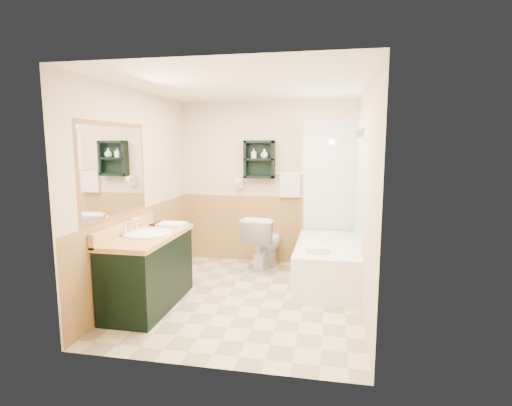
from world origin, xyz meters
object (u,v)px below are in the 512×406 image
at_px(bathtub, 328,264).
at_px(soap_bottle_b, 264,155).
at_px(soap_bottle_a, 254,156).
at_px(hair_dryer, 240,183).
at_px(vanity, 149,270).
at_px(wall_shelf, 259,159).
at_px(vanity_book, 153,216).
at_px(toilet, 264,242).

bearing_deg(bathtub, soap_bottle_b, 141.70).
xyz_separation_m(bathtub, soap_bottle_a, (-1.10, 0.75, 1.33)).
xyz_separation_m(hair_dryer, soap_bottle_a, (0.22, -0.03, 0.40)).
relative_size(vanity, soap_bottle_b, 9.39).
bearing_deg(soap_bottle_b, wall_shelf, 176.23).
bearing_deg(vanity_book, vanity, -64.99).
height_order(hair_dryer, soap_bottle_b, soap_bottle_b).
bearing_deg(vanity, hair_dryer, 72.23).
relative_size(hair_dryer, vanity_book, 1.22).
distance_m(toilet, soap_bottle_b, 1.27).
height_order(vanity_book, soap_bottle_b, soap_bottle_b).
distance_m(wall_shelf, vanity_book, 1.81).
bearing_deg(soap_bottle_b, vanity, -117.99).
distance_m(bathtub, toilet, 1.02).
distance_m(hair_dryer, soap_bottle_a, 0.46).
bearing_deg(bathtub, wall_shelf, 143.64).
xyz_separation_m(wall_shelf, soap_bottle_b, (0.08, -0.01, 0.07)).
xyz_separation_m(wall_shelf, bathtub, (1.03, -0.75, -1.29)).
relative_size(vanity, bathtub, 0.85).
distance_m(vanity, soap_bottle_a, 2.33).
xyz_separation_m(hair_dryer, toilet, (0.42, -0.32, -0.82)).
distance_m(toilet, vanity_book, 1.65).
bearing_deg(toilet, hair_dryer, -28.01).
relative_size(hair_dryer, soap_bottle_b, 1.77).
xyz_separation_m(vanity, soap_bottle_b, (0.97, 1.83, 1.21)).
xyz_separation_m(wall_shelf, toilet, (0.12, -0.29, -1.17)).
height_order(wall_shelf, vanity, wall_shelf).
bearing_deg(toilet, wall_shelf, -58.41).
distance_m(wall_shelf, soap_bottle_b, 0.10).
bearing_deg(soap_bottle_a, hair_dryer, 172.29).
distance_m(wall_shelf, hair_dryer, 0.46).
height_order(toilet, vanity_book, vanity_book).
bearing_deg(wall_shelf, soap_bottle_b, -3.77).
bearing_deg(wall_shelf, vanity_book, -128.67).
relative_size(wall_shelf, soap_bottle_b, 4.05).
height_order(wall_shelf, soap_bottle_b, wall_shelf).
relative_size(vanity, toilet, 1.63).
xyz_separation_m(wall_shelf, soap_bottle_a, (-0.08, -0.01, 0.05)).
relative_size(wall_shelf, bathtub, 0.37).
height_order(toilet, soap_bottle_a, soap_bottle_a).
relative_size(wall_shelf, soap_bottle_a, 3.89).
bearing_deg(vanity, bathtub, 29.30).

